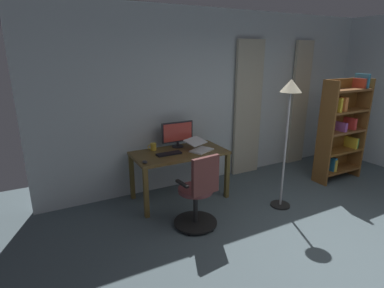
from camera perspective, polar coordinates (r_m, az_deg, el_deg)
The scene contains 13 objects.
ground_plane at distance 3.84m, azimuth 32.01°, elevation -20.09°, with size 8.00×8.00×0.00m, color #4B5A60.
back_room_partition at distance 5.28m, azimuth 5.70°, elevation 8.63°, with size 6.15×0.10×2.81m, color silver.
curtain_left_panel at distance 6.34m, azimuth 19.44°, elevation 7.06°, with size 0.41×0.06×2.36m, color #BFB89F.
curtain_right_panel at distance 5.50m, azimuth 10.40°, elevation 6.38°, with size 0.55×0.06×2.36m, color #BFB89F.
desk at distance 4.52m, azimuth -2.37°, elevation -2.62°, with size 1.37×0.71×0.74m.
office_chair at distance 3.82m, azimuth 1.23°, elevation -9.49°, with size 0.56×0.56×0.99m.
computer_monitor at distance 4.67m, azimuth -2.73°, elevation 2.07°, with size 0.51×0.18×0.39m.
computer_keyboard at distance 4.37m, azimuth -4.32°, elevation -1.82°, with size 0.36×0.12×0.02m, color black.
laptop at distance 4.53m, azimuth 1.38°, elevation -0.55°, with size 0.44×0.44×0.17m.
computer_mouse at distance 4.07m, azimuth -8.82°, elevation -3.33°, with size 0.06×0.10×0.04m, color #333338.
mug_tea at distance 4.57m, azimuth -7.28°, elevation -0.51°, with size 0.14×0.09×0.11m.
bookshelf at distance 5.78m, azimuth 26.01°, elevation 2.44°, with size 0.89×0.30×1.81m.
floor_lamp at distance 4.25m, azimuth 17.74°, elevation 6.63°, with size 0.28×0.28×1.82m.
Camera 1 is at (2.88, 1.37, 2.14)m, focal length 28.48 mm.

